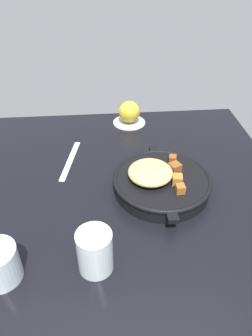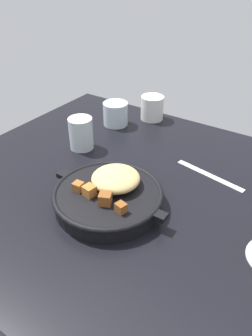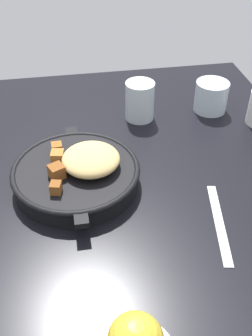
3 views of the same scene
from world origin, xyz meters
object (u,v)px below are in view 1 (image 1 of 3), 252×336
object	(u,v)px
cast_iron_skillet	(160,181)
water_glass_tall	(95,251)
red_apple	(129,112)
butter_knife	(70,160)

from	to	relation	value
cast_iron_skillet	water_glass_tall	world-z (taller)	water_glass_tall
cast_iron_skillet	red_apple	bearing A→B (deg)	7.31
red_apple	butter_knife	distance (cm)	28.39
butter_knife	water_glass_tall	world-z (taller)	water_glass_tall
cast_iron_skillet	red_apple	xyz separation A→B (cm)	(35.44, 4.55, 1.40)
cast_iron_skillet	red_apple	world-z (taller)	red_apple
red_apple	water_glass_tall	xyz separation A→B (cm)	(-57.31, 11.91, 0.42)
cast_iron_skillet	butter_knife	bearing A→B (deg)	57.96
red_apple	butter_knife	xyz separation A→B (cm)	(-20.72, 18.98, -4.03)
cast_iron_skillet	water_glass_tall	bearing A→B (deg)	143.03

